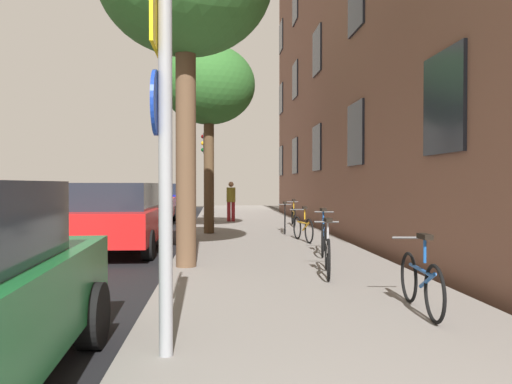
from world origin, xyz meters
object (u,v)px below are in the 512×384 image
(bicycle_4, at_px, (285,220))
(pedestrian_0, at_px, (231,199))
(bicycle_5, at_px, (293,215))
(car_1, at_px, (119,217))
(bicycle_2, at_px, (323,236))
(bicycle_3, at_px, (303,228))
(tree_far, at_px, (209,87))
(bicycle_1, at_px, (327,253))
(car_2, at_px, (151,203))
(traffic_light, at_px, (208,160))
(bicycle_0, at_px, (421,281))
(sign_post, at_px, (162,140))
(car_3, at_px, (174,198))

(bicycle_4, bearing_deg, pedestrian_0, 108.09)
(bicycle_5, xyz_separation_m, car_1, (-4.99, -5.72, 0.36))
(bicycle_2, height_order, bicycle_3, bicycle_2)
(tree_far, bearing_deg, pedestrian_0, 80.47)
(bicycle_4, relative_size, pedestrian_0, 1.06)
(bicycle_3, xyz_separation_m, bicycle_4, (-0.15, 2.40, 0.02))
(bicycle_1, xyz_separation_m, bicycle_2, (0.45, 2.40, 0.02))
(bicycle_1, height_order, car_2, car_2)
(traffic_light, xyz_separation_m, bicycle_1, (2.15, -11.72, -2.06))
(bicycle_2, relative_size, bicycle_3, 1.03)
(car_1, xyz_separation_m, car_2, (-0.35, 8.33, -0.00))
(traffic_light, height_order, bicycle_0, traffic_light)
(bicycle_0, bearing_deg, car_1, 126.44)
(bicycle_0, bearing_deg, tree_far, 105.27)
(car_2, bearing_deg, pedestrian_0, -6.24)
(car_1, bearing_deg, bicycle_2, -18.12)
(sign_post, xyz_separation_m, bicycle_2, (2.71, 6.05, -1.49))
(sign_post, relative_size, bicycle_4, 1.93)
(bicycle_0, distance_m, car_2, 15.45)
(bicycle_3, bearing_deg, sign_post, -107.65)
(bicycle_5, xyz_separation_m, car_2, (-5.34, 2.62, 0.35))
(sign_post, relative_size, car_3, 0.81)
(bicycle_3, height_order, car_2, car_2)
(bicycle_2, xyz_separation_m, bicycle_3, (-0.02, 2.40, -0.03))
(tree_far, height_order, bicycle_0, tree_far)
(bicycle_4, bearing_deg, traffic_light, 118.36)
(bicycle_0, height_order, bicycle_2, bicycle_2)
(bicycle_0, relative_size, bicycle_1, 0.97)
(bicycle_3, relative_size, pedestrian_0, 1.00)
(tree_far, xyz_separation_m, pedestrian_0, (0.80, 4.74, -3.52))
(bicycle_0, distance_m, bicycle_1, 2.46)
(bicycle_1, xyz_separation_m, bicycle_4, (0.28, 7.20, 0.00))
(bicycle_4, relative_size, car_3, 0.42)
(sign_post, distance_m, bicycle_2, 6.80)
(sign_post, height_order, bicycle_0, sign_post)
(bicycle_0, distance_m, bicycle_4, 9.60)
(bicycle_1, distance_m, car_1, 5.64)
(bicycle_1, distance_m, bicycle_4, 7.21)
(bicycle_0, xyz_separation_m, car_3, (-4.81, 22.95, 0.36))
(pedestrian_0, bearing_deg, car_2, 173.76)
(bicycle_5, bearing_deg, bicycle_2, -93.71)
(bicycle_4, height_order, bicycle_5, bicycle_4)
(car_1, height_order, car_3, same)
(bicycle_1, relative_size, car_3, 0.41)
(sign_post, relative_size, bicycle_2, 2.00)
(sign_post, height_order, traffic_light, traffic_light)
(bicycle_2, bearing_deg, bicycle_5, 86.29)
(sign_post, distance_m, bicycle_1, 4.55)
(car_2, bearing_deg, bicycle_4, -46.80)
(bicycle_2, bearing_deg, car_3, 104.51)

